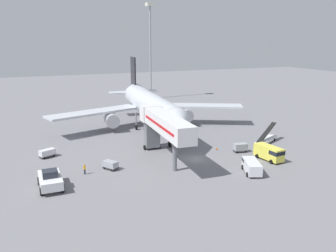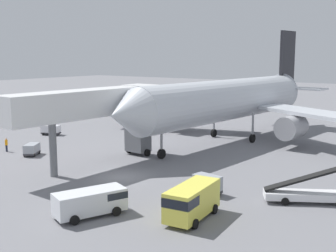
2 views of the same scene
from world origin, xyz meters
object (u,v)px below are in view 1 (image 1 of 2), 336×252
object	(u,v)px
jet_bridge	(163,124)
baggage_cart_near_right	(47,153)
baggage_cart_rear_left	(110,165)
belt_loader_truck	(266,139)
airplane_at_gate	(150,105)
pushback_tug	(50,180)
ground_crew_worker_foreground	(85,169)
service_van_outer_right	(270,152)
service_van_mid_center	(251,166)
safety_cone_alpha	(217,148)
baggage_cart_near_center	(240,147)
apron_light_mast	(150,35)

from	to	relation	value
jet_bridge	baggage_cart_near_right	xyz separation A→B (m)	(-17.75, 8.49, -5.29)
baggage_cart_rear_left	belt_loader_truck	bearing A→B (deg)	4.23
airplane_at_gate	pushback_tug	distance (m)	34.58
ground_crew_worker_foreground	airplane_at_gate	bearing A→B (deg)	49.81
baggage_cart_near_right	pushback_tug	bearing A→B (deg)	-92.89
jet_bridge	service_van_outer_right	size ratio (longest dim) A/B	3.47
service_van_outer_right	pushback_tug	bearing A→B (deg)	176.57
airplane_at_gate	pushback_tug	bearing A→B (deg)	-133.05
service_van_mid_center	baggage_cart_rear_left	bearing A→B (deg)	153.58
jet_bridge	safety_cone_alpha	distance (m)	12.53
ground_crew_worker_foreground	safety_cone_alpha	distance (m)	24.53
jet_bridge	baggage_cart_near_right	size ratio (longest dim) A/B	6.59
baggage_cart_near_center	safety_cone_alpha	size ratio (longest dim) A/B	4.63
service_van_outer_right	baggage_cart_near_center	xyz separation A→B (m)	(-1.96, 5.51, -0.48)
baggage_cart_near_right	apron_light_mast	world-z (taller)	apron_light_mast
airplane_at_gate	baggage_cart_near_center	distance (m)	23.94
service_van_mid_center	apron_light_mast	distance (m)	73.09
airplane_at_gate	baggage_cart_near_center	bearing A→B (deg)	-67.07
baggage_cart_near_right	safety_cone_alpha	distance (m)	29.74
belt_loader_truck	baggage_cart_rear_left	distance (m)	31.26
service_van_outer_right	service_van_mid_center	size ratio (longest dim) A/B	1.01
service_van_mid_center	safety_cone_alpha	distance (m)	12.03
service_van_mid_center	baggage_cart_rear_left	xyz separation A→B (m)	(-19.27, 9.57, -0.34)
ground_crew_worker_foreground	apron_light_mast	xyz separation A→B (m)	(32.78, 60.74, 19.76)
belt_loader_truck	service_van_mid_center	bearing A→B (deg)	-135.08
safety_cone_alpha	baggage_cart_near_right	bearing A→B (deg)	165.60
jet_bridge	baggage_cart_rear_left	world-z (taller)	jet_bridge
jet_bridge	ground_crew_worker_foreground	distance (m)	14.38
airplane_at_gate	service_van_outer_right	size ratio (longest dim) A/B	8.18
airplane_at_gate	ground_crew_worker_foreground	world-z (taller)	airplane_at_gate
jet_bridge	service_van_outer_right	world-z (taller)	jet_bridge
service_van_mid_center	safety_cone_alpha	xyz separation A→B (m)	(1.04, 11.96, -0.81)
service_van_mid_center	baggage_cart_near_center	bearing A→B (deg)	65.44
safety_cone_alpha	pushback_tug	bearing A→B (deg)	-167.84
airplane_at_gate	belt_loader_truck	bearing A→B (deg)	-48.01
service_van_outer_right	baggage_cart_near_center	size ratio (longest dim) A/B	2.19
apron_light_mast	baggage_cart_near_center	bearing A→B (deg)	-95.03
jet_bridge	pushback_tug	bearing A→B (deg)	-164.09
baggage_cart_near_right	airplane_at_gate	bearing A→B (deg)	26.50
service_van_mid_center	baggage_cart_rear_left	size ratio (longest dim) A/B	2.10
pushback_tug	jet_bridge	bearing A→B (deg)	15.91
service_van_mid_center	baggage_cart_near_center	distance (m)	9.94
service_van_outer_right	baggage_cart_rear_left	size ratio (longest dim) A/B	2.11
belt_loader_truck	safety_cone_alpha	size ratio (longest dim) A/B	13.46
jet_bridge	apron_light_mast	distance (m)	63.76
jet_bridge	safety_cone_alpha	world-z (taller)	jet_bridge
jet_bridge	belt_loader_truck	size ratio (longest dim) A/B	2.61
baggage_cart_near_center	ground_crew_worker_foreground	world-z (taller)	ground_crew_worker_foreground
baggage_cart_rear_left	baggage_cart_near_right	size ratio (longest dim) A/B	0.90
airplane_at_gate	baggage_cart_rear_left	world-z (taller)	airplane_at_gate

